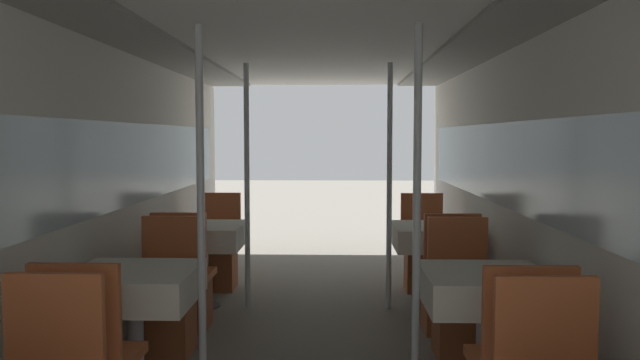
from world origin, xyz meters
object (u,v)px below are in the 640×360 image
object	(u,v)px
chair_left_near_2	(185,293)
support_pole_left_2	(247,186)
chair_right_far_1	(461,314)
chair_right_near_2	(447,295)
support_pole_right_1	(417,213)
chair_right_far_2	(423,260)
dining_table_right_2	(434,238)
dining_table_left_1	(135,289)
support_pole_right_2	(389,187)
support_pole_left_1	(201,212)
chair_left_far_1	(166,312)
chair_left_far_2	(217,259)
dining_table_right_1	(485,291)
dining_table_left_2	(203,237)

from	to	relation	value
chair_left_near_2	support_pole_left_2	xyz separation A→B (m)	(0.39, 0.66, 0.77)
chair_right_far_1	chair_right_near_2	bearing A→B (deg)	-90.00
support_pole_left_2	support_pole_right_1	xyz separation A→B (m)	(1.23, -1.83, 0.00)
support_pole_right_1	chair_right_near_2	distance (m)	1.46
support_pole_left_2	chair_right_far_2	bearing A→B (deg)	22.05
support_pole_right_1	chair_right_near_2	bearing A→B (deg)	71.60
chair_right_far_1	dining_table_right_2	world-z (taller)	chair_right_far_1
chair_right_far_1	chair_right_near_2	xyz separation A→B (m)	(0.00, 0.52, 0.00)
dining_table_left_1	support_pole_left_2	distance (m)	1.93
support_pole_right_1	support_pole_right_2	distance (m)	1.83
support_pole_left_1	chair_right_far_2	xyz separation A→B (m)	(1.62, 2.49, -0.77)
chair_left_far_1	chair_left_far_2	world-z (taller)	same
support_pole_left_2	chair_right_far_1	xyz separation A→B (m)	(1.62, -1.18, -0.77)
chair_left_near_2	support_pole_right_2	distance (m)	1.91
support_pole_left_2	dining_table_right_1	size ratio (longest dim) A/B	2.92
dining_table_right_2	chair_right_near_2	bearing A→B (deg)	-90.00
chair_left_far_2	support_pole_left_2	world-z (taller)	support_pole_left_2
chair_left_far_1	support_pole_left_2	distance (m)	1.46
chair_right_far_1	chair_right_near_2	distance (m)	0.52
chair_left_near_2	chair_left_far_2	distance (m)	1.31
chair_right_far_1	chair_left_near_2	bearing A→B (deg)	-14.55
support_pole_left_2	dining_table_right_1	distance (m)	2.49
support_pole_right_1	chair_right_far_2	bearing A→B (deg)	81.06
support_pole_left_1	support_pole_right_2	bearing A→B (deg)	56.20
chair_right_far_1	support_pole_right_2	world-z (taller)	support_pole_right_2
support_pole_left_2	chair_right_near_2	bearing A→B (deg)	-22.05
chair_left_near_2	dining_table_right_1	bearing A→B (deg)	-30.36
dining_table_left_1	dining_table_right_2	distance (m)	2.72
chair_left_far_1	chair_right_far_2	distance (m)	2.72
support_pole_right_2	support_pole_left_1	bearing A→B (deg)	-123.80
chair_left_far_2	support_pole_left_2	xyz separation A→B (m)	(0.39, -0.66, 0.77)
chair_left_far_1	dining_table_right_1	distance (m)	2.14
support_pole_left_1	chair_left_near_2	xyz separation A→B (m)	(-0.39, 1.18, -0.77)
dining_table_left_2	support_pole_right_2	distance (m)	1.68
dining_table_right_1	chair_right_near_2	world-z (taller)	chair_right_near_2
dining_table_right_1	support_pole_right_1	world-z (taller)	support_pole_right_1
dining_table_left_1	support_pole_right_1	world-z (taller)	support_pole_right_1
chair_left_far_2	support_pole_right_2	size ratio (longest dim) A/B	0.44
support_pole_left_1	dining_table_right_1	xyz separation A→B (m)	(1.62, -0.00, -0.45)
chair_left_far_2	support_pole_right_1	bearing A→B (deg)	123.04
chair_left_far_1	dining_table_left_2	world-z (taller)	chair_left_far_1
chair_left_far_1	support_pole_right_1	world-z (taller)	support_pole_right_1
support_pole_left_1	support_pole_left_2	world-z (taller)	same
support_pole_right_1	chair_left_far_1	bearing A→B (deg)	157.95
chair_left_far_1	dining_table_left_2	size ratio (longest dim) A/B	1.28
chair_right_far_1	dining_table_right_2	distance (m)	1.22
dining_table_left_2	chair_left_far_2	distance (m)	0.73
support_pole_left_2	dining_table_right_2	distance (m)	1.68
dining_table_right_2	support_pole_right_2	world-z (taller)	support_pole_right_2
support_pole_left_1	chair_left_near_2	distance (m)	1.46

